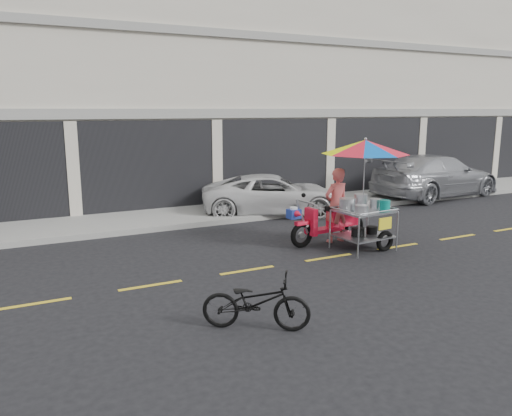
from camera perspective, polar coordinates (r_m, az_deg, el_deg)
name	(u,v)px	position (r m, az deg, el deg)	size (l,w,h in m)	color
ground	(328,258)	(11.23, 8.28, -5.63)	(90.00, 90.00, 0.00)	black
sidewalk	(229,210)	(15.89, -3.08, -0.25)	(45.00, 3.00, 0.15)	gray
shophouse_block	(241,85)	(21.39, -1.70, 13.91)	(36.00, 8.11, 10.40)	beige
centerline	(328,257)	(11.23, 8.28, -5.61)	(42.00, 0.10, 0.01)	gold
white_pickup	(273,194)	(15.58, 2.00, 1.55)	(2.05, 4.44, 1.23)	silver
silver_pickup	(435,176)	(19.76, 19.82, 3.47)	(2.23, 5.47, 1.59)	#A3A5AB
near_bicycle	(256,302)	(7.52, 0.00, -10.70)	(0.56, 1.62, 0.85)	black
food_vendor_rig	(354,178)	(11.93, 11.08, 3.35)	(2.71, 2.15, 2.61)	black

